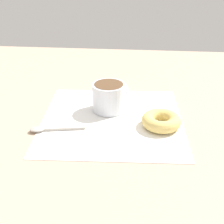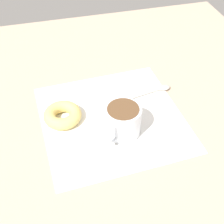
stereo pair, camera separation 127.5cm
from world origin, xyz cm
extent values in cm
cube|color=tan|center=(0.00, 0.00, -1.00)|extent=(120.00, 120.00, 2.00)
cube|color=white|center=(-2.04, 2.88, 0.15)|extent=(37.62, 37.62, 0.30)
cylinder|color=silver|center=(3.13, 4.24, 4.01)|extent=(8.89, 8.89, 7.43)
cylinder|color=brown|center=(3.13, 4.24, 7.53)|extent=(7.69, 7.69, 0.60)
torus|color=silver|center=(6.77, 1.01, 4.01)|extent=(4.38, 4.03, 5.06)
torus|color=#E5C66B|center=(-4.62, -9.56, 1.86)|extent=(9.73, 9.73, 3.11)
ellipsoid|color=#B7B2A8|center=(-9.64, 20.41, 0.75)|extent=(2.98, 3.96, 0.90)
cylinder|color=#B7B2A8|center=(-8.56, 14.14, 0.58)|extent=(2.36, 10.55, 0.56)
camera|label=1|loc=(-72.11, -3.59, 40.04)|focal=50.00mm
camera|label=2|loc=(53.89, -11.83, 57.66)|focal=50.00mm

